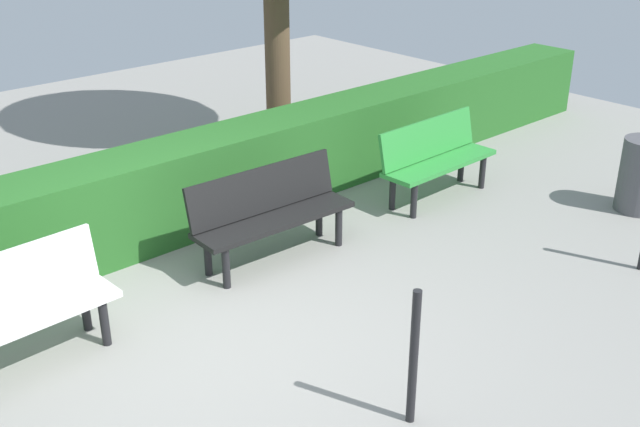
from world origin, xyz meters
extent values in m
plane|color=gray|center=(0.00, 0.00, 0.00)|extent=(16.68, 16.68, 0.00)
cube|color=#2D8C38|center=(-3.37, -0.68, 0.41)|extent=(1.50, 0.45, 0.05)
cube|color=#2D8C38|center=(-3.37, -0.87, 0.65)|extent=(1.50, 0.16, 0.42)
cylinder|color=black|center=(-3.97, -0.54, 0.20)|extent=(0.07, 0.07, 0.39)
cylinder|color=black|center=(-3.97, -0.84, 0.20)|extent=(0.07, 0.07, 0.39)
cylinder|color=black|center=(-2.78, -0.52, 0.20)|extent=(0.07, 0.07, 0.39)
cylinder|color=black|center=(-2.77, -0.82, 0.20)|extent=(0.07, 0.07, 0.39)
cube|color=black|center=(-1.11, -0.75, 0.41)|extent=(1.61, 0.49, 0.05)
cube|color=black|center=(-1.12, -0.94, 0.65)|extent=(1.60, 0.20, 0.42)
cylinder|color=black|center=(-1.75, -0.57, 0.20)|extent=(0.07, 0.07, 0.39)
cylinder|color=black|center=(-1.76, -0.87, 0.20)|extent=(0.07, 0.07, 0.39)
cylinder|color=black|center=(-0.46, -0.63, 0.20)|extent=(0.07, 0.07, 0.39)
cylinder|color=black|center=(-0.47, -0.93, 0.20)|extent=(0.07, 0.07, 0.39)
cube|color=white|center=(1.29, -0.66, 0.41)|extent=(1.38, 0.47, 0.05)
cube|color=white|center=(1.30, -0.85, 0.65)|extent=(1.37, 0.16, 0.42)
cylinder|color=black|center=(0.75, -0.53, 0.20)|extent=(0.07, 0.07, 0.39)
cylinder|color=black|center=(0.76, -0.83, 0.20)|extent=(0.07, 0.07, 0.39)
cube|color=#266023|center=(-1.07, -1.89, 0.46)|extent=(12.68, 0.69, 0.91)
cylinder|color=brown|center=(-3.15, -3.20, 1.32)|extent=(0.32, 0.32, 2.64)
cylinder|color=black|center=(-0.33, 1.64, 0.50)|extent=(0.06, 0.06, 1.00)
camera|label=1|loc=(2.86, 4.28, 3.39)|focal=43.01mm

